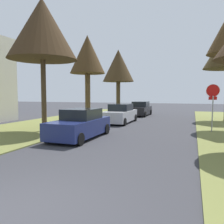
{
  "coord_description": "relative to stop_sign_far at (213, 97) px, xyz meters",
  "views": [
    {
      "loc": [
        3.36,
        -3.28,
        2.33
      ],
      "look_at": [
        -0.27,
        6.81,
        1.52
      ],
      "focal_mm": 36.31,
      "sensor_mm": 36.0,
      "label": 1
    }
  ],
  "objects": [
    {
      "name": "parked_sedan_silver",
      "position": [
        -6.82,
        2.65,
        -1.45
      ],
      "size": [
        1.96,
        4.41,
        1.57
      ],
      "color": "#BCBCC1",
      "rests_on": "ground"
    },
    {
      "name": "street_tree_left_mid_b",
      "position": [
        -10.07,
        3.21,
        3.63
      ],
      "size": [
        3.12,
        3.12,
        7.54
      ],
      "color": "brown",
      "rests_on": "grass_verge_left"
    },
    {
      "name": "ground_plane",
      "position": [
        -4.48,
        -11.95,
        -2.17
      ],
      "size": [
        120.0,
        120.0,
        0.0
      ],
      "primitive_type": "plane",
      "color": "#38383D"
    },
    {
      "name": "parked_sedan_black",
      "position": [
        -6.7,
        9.71,
        -1.45
      ],
      "size": [
        1.96,
        4.41,
        1.57
      ],
      "color": "black",
      "rests_on": "ground"
    },
    {
      "name": "street_tree_left_mid_a",
      "position": [
        -9.99,
        -3.26,
        4.19
      ],
      "size": [
        4.24,
        4.24,
        8.22
      ],
      "color": "#4B3925",
      "rests_on": "grass_verge_left"
    },
    {
      "name": "street_tree_left_far",
      "position": [
        -9.63,
        10.65,
        3.55
      ],
      "size": [
        3.71,
        3.71,
        7.63
      ],
      "color": "#4F3F26",
      "rests_on": "grass_verge_left"
    },
    {
      "name": "parked_sedan_navy",
      "position": [
        -6.84,
        -4.4,
        -1.45
      ],
      "size": [
        1.96,
        4.41,
        1.57
      ],
      "color": "navy",
      "rests_on": "ground"
    },
    {
      "name": "stop_sign_far",
      "position": [
        0.0,
        0.0,
        0.0
      ],
      "size": [
        0.81,
        0.52,
        2.95
      ],
      "color": "#9EA0A5",
      "rests_on": "grass_verge_right"
    }
  ]
}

